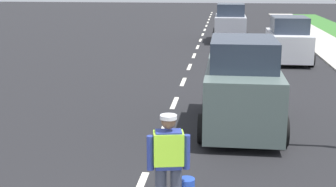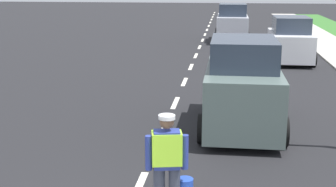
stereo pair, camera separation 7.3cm
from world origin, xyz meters
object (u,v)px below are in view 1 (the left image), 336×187
car_parked_far (288,41)px  car_outgoing_far (230,24)px  road_worker (170,161)px  car_outgoing_ahead (242,87)px

car_parked_far → car_outgoing_far: size_ratio=0.97×
road_worker → car_outgoing_ahead: car_outgoing_ahead is taller
car_parked_far → car_outgoing_ahead: bearing=-103.3°
road_worker → car_parked_far: (3.64, 14.80, 0.01)m
car_parked_far → car_outgoing_far: 7.20m
road_worker → car_parked_far: car_parked_far is taller
car_outgoing_far → car_parked_far: bearing=-69.4°
car_parked_far → car_outgoing_ahead: size_ratio=0.95×
road_worker → car_outgoing_far: size_ratio=0.42×
road_worker → car_outgoing_far: (1.11, 21.54, 0.11)m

